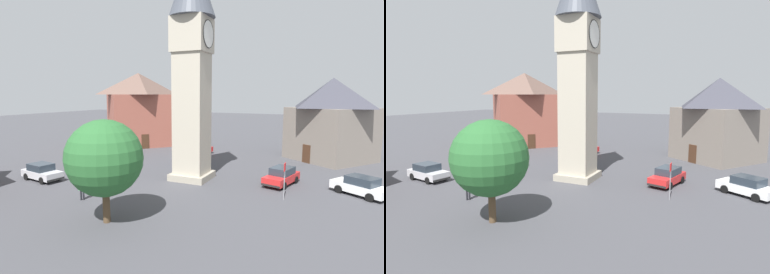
% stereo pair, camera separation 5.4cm
% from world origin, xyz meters
% --- Properties ---
extents(ground_plane, '(200.00, 200.00, 0.00)m').
position_xyz_m(ground_plane, '(0.00, 0.00, 0.00)').
color(ground_plane, '#424247').
extents(clock_tower, '(4.12, 4.12, 20.60)m').
position_xyz_m(clock_tower, '(0.00, 0.00, 12.04)').
color(clock_tower, '#A59C89').
rests_on(clock_tower, ground).
extents(car_blue_kerb, '(2.98, 4.46, 1.53)m').
position_xyz_m(car_blue_kerb, '(12.38, 4.92, 0.76)').
color(car_blue_kerb, red).
rests_on(car_blue_kerb, ground).
extents(car_silver_kerb, '(4.43, 2.72, 1.53)m').
position_xyz_m(car_silver_kerb, '(1.56, -7.86, 0.76)').
color(car_silver_kerb, red).
rests_on(car_silver_kerb, ground).
extents(car_red_corner, '(4.38, 3.67, 1.53)m').
position_xyz_m(car_red_corner, '(5.51, 2.84, 0.76)').
color(car_red_corner, '#2D5BB7').
rests_on(car_red_corner, ground).
extents(car_white_side, '(3.65, 4.38, 1.53)m').
position_xyz_m(car_white_side, '(1.14, -13.89, 0.76)').
color(car_white_side, white).
rests_on(car_white_side, ground).
extents(car_black_far, '(2.26, 4.33, 1.53)m').
position_xyz_m(car_black_far, '(-6.24, 12.26, 0.76)').
color(car_black_far, silver).
rests_on(car_black_far, ground).
extents(pedestrian, '(0.47, 0.39, 1.69)m').
position_xyz_m(pedestrian, '(-8.79, 4.90, 1.01)').
color(pedestrian, black).
rests_on(pedestrian, ground).
extents(tree, '(4.66, 4.66, 6.36)m').
position_xyz_m(tree, '(-11.21, 0.54, 4.01)').
color(tree, brown).
rests_on(tree, ground).
extents(building_shop_left, '(11.41, 11.42, 9.73)m').
position_xyz_m(building_shop_left, '(14.74, -11.35, 4.97)').
color(building_shop_left, slate).
rests_on(building_shop_left, ground).
extents(building_terrace_right, '(11.71, 11.60, 10.99)m').
position_xyz_m(building_terrace_right, '(14.15, 15.59, 5.61)').
color(building_terrace_right, '#995142').
rests_on(building_terrace_right, ground).
extents(lamp_post, '(0.36, 0.36, 4.66)m').
position_xyz_m(lamp_post, '(-0.55, 7.08, 3.15)').
color(lamp_post, black).
rests_on(lamp_post, ground).
extents(road_sign, '(0.60, 0.07, 2.80)m').
position_xyz_m(road_sign, '(-2.42, -8.68, 1.90)').
color(road_sign, gray).
rests_on(road_sign, ground).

